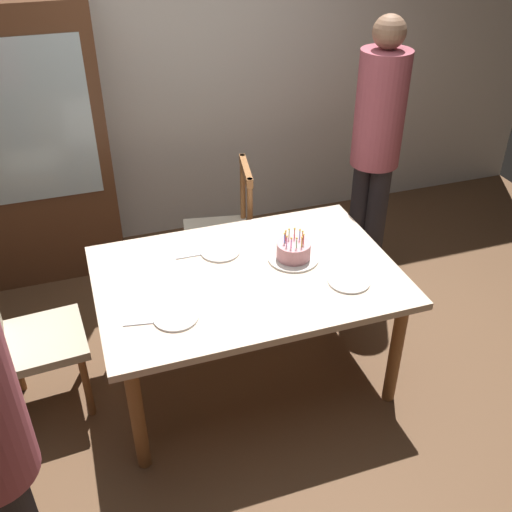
{
  "coord_description": "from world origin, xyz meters",
  "views": [
    {
      "loc": [
        -0.78,
        -2.45,
        2.53
      ],
      "look_at": [
        0.05,
        0.0,
        0.83
      ],
      "focal_mm": 41.35,
      "sensor_mm": 36.0,
      "label": 1
    }
  ],
  "objects_px": {
    "chair_upholstered": "(20,333)",
    "dining_table": "(247,285)",
    "plate_far_side": "(220,251)",
    "plate_near_celebrant": "(176,317)",
    "china_cabinet": "(24,149)",
    "plate_near_guest": "(349,281)",
    "birthday_cake": "(293,252)",
    "chair_spindle_back": "(222,234)",
    "person_guest": "(377,140)"
  },
  "relations": [
    {
      "from": "plate_near_guest",
      "to": "chair_upholstered",
      "type": "xyz_separation_m",
      "value": [
        -1.66,
        0.37,
        -0.2
      ]
    },
    {
      "from": "chair_spindle_back",
      "to": "dining_table",
      "type": "bearing_deg",
      "value": -96.29
    },
    {
      "from": "plate_far_side",
      "to": "dining_table",
      "type": "bearing_deg",
      "value": -71.92
    },
    {
      "from": "dining_table",
      "to": "plate_far_side",
      "type": "distance_m",
      "value": 0.27
    },
    {
      "from": "dining_table",
      "to": "plate_far_side",
      "type": "relative_size",
      "value": 7.25
    },
    {
      "from": "chair_spindle_back",
      "to": "person_guest",
      "type": "relative_size",
      "value": 0.52
    },
    {
      "from": "plate_near_guest",
      "to": "person_guest",
      "type": "relative_size",
      "value": 0.12
    },
    {
      "from": "birthday_cake",
      "to": "person_guest",
      "type": "bearing_deg",
      "value": 38.95
    },
    {
      "from": "birthday_cake",
      "to": "china_cabinet",
      "type": "distance_m",
      "value": 2.04
    },
    {
      "from": "plate_near_celebrant",
      "to": "plate_far_side",
      "type": "xyz_separation_m",
      "value": [
        0.36,
        0.49,
        0.0
      ]
    },
    {
      "from": "chair_spindle_back",
      "to": "china_cabinet",
      "type": "height_order",
      "value": "china_cabinet"
    },
    {
      "from": "plate_near_celebrant",
      "to": "chair_spindle_back",
      "type": "relative_size",
      "value": 0.23
    },
    {
      "from": "dining_table",
      "to": "china_cabinet",
      "type": "distance_m",
      "value": 1.92
    },
    {
      "from": "plate_near_celebrant",
      "to": "chair_spindle_back",
      "type": "height_order",
      "value": "chair_spindle_back"
    },
    {
      "from": "plate_near_celebrant",
      "to": "person_guest",
      "type": "xyz_separation_m",
      "value": [
        1.56,
        0.97,
        0.32
      ]
    },
    {
      "from": "plate_far_side",
      "to": "china_cabinet",
      "type": "height_order",
      "value": "china_cabinet"
    },
    {
      "from": "chair_upholstered",
      "to": "person_guest",
      "type": "relative_size",
      "value": 0.52
    },
    {
      "from": "plate_near_celebrant",
      "to": "birthday_cake",
      "type": "bearing_deg",
      "value": 22.12
    },
    {
      "from": "birthday_cake",
      "to": "chair_spindle_back",
      "type": "relative_size",
      "value": 0.29
    },
    {
      "from": "birthday_cake",
      "to": "person_guest",
      "type": "relative_size",
      "value": 0.15
    },
    {
      "from": "person_guest",
      "to": "dining_table",
      "type": "bearing_deg",
      "value": -147.04
    },
    {
      "from": "plate_near_celebrant",
      "to": "china_cabinet",
      "type": "distance_m",
      "value": 1.92
    },
    {
      "from": "chair_upholstered",
      "to": "china_cabinet",
      "type": "xyz_separation_m",
      "value": [
        0.11,
        1.43,
        0.42
      ]
    },
    {
      "from": "dining_table",
      "to": "chair_spindle_back",
      "type": "distance_m",
      "value": 0.88
    },
    {
      "from": "plate_far_side",
      "to": "chair_spindle_back",
      "type": "xyz_separation_m",
      "value": [
        0.17,
        0.61,
        -0.28
      ]
    },
    {
      "from": "birthday_cake",
      "to": "plate_near_celebrant",
      "type": "bearing_deg",
      "value": -157.88
    },
    {
      "from": "person_guest",
      "to": "chair_spindle_back",
      "type": "bearing_deg",
      "value": 172.98
    },
    {
      "from": "birthday_cake",
      "to": "plate_far_side",
      "type": "bearing_deg",
      "value": 151.75
    },
    {
      "from": "birthday_cake",
      "to": "chair_upholstered",
      "type": "bearing_deg",
      "value": 176.85
    },
    {
      "from": "birthday_cake",
      "to": "plate_far_side",
      "type": "xyz_separation_m",
      "value": [
        -0.36,
        0.2,
        -0.04
      ]
    },
    {
      "from": "plate_far_side",
      "to": "china_cabinet",
      "type": "bearing_deg",
      "value": 127.16
    },
    {
      "from": "dining_table",
      "to": "chair_spindle_back",
      "type": "relative_size",
      "value": 1.68
    },
    {
      "from": "chair_spindle_back",
      "to": "plate_near_guest",
      "type": "bearing_deg",
      "value": -70.79
    },
    {
      "from": "dining_table",
      "to": "plate_near_guest",
      "type": "relative_size",
      "value": 7.25
    },
    {
      "from": "chair_upholstered",
      "to": "dining_table",
      "type": "bearing_deg",
      "value": -6.25
    },
    {
      "from": "dining_table",
      "to": "plate_near_guest",
      "type": "height_order",
      "value": "plate_near_guest"
    },
    {
      "from": "plate_far_side",
      "to": "plate_near_guest",
      "type": "height_order",
      "value": "same"
    },
    {
      "from": "chair_spindle_back",
      "to": "china_cabinet",
      "type": "xyz_separation_m",
      "value": [
        -1.17,
        0.7,
        0.49
      ]
    },
    {
      "from": "plate_near_celebrant",
      "to": "chair_spindle_back",
      "type": "distance_m",
      "value": 1.25
    },
    {
      "from": "plate_near_guest",
      "to": "china_cabinet",
      "type": "bearing_deg",
      "value": 130.77
    },
    {
      "from": "plate_near_guest",
      "to": "chair_upholstered",
      "type": "bearing_deg",
      "value": 167.33
    },
    {
      "from": "dining_table",
      "to": "plate_near_guest",
      "type": "bearing_deg",
      "value": -27.05
    },
    {
      "from": "plate_near_guest",
      "to": "chair_spindle_back",
      "type": "distance_m",
      "value": 1.2
    },
    {
      "from": "plate_near_celebrant",
      "to": "plate_far_side",
      "type": "bearing_deg",
      "value": 53.7
    },
    {
      "from": "plate_far_side",
      "to": "person_guest",
      "type": "distance_m",
      "value": 1.34
    },
    {
      "from": "plate_near_guest",
      "to": "person_guest",
      "type": "xyz_separation_m",
      "value": [
        0.65,
        0.97,
        0.32
      ]
    },
    {
      "from": "birthday_cake",
      "to": "plate_far_side",
      "type": "height_order",
      "value": "birthday_cake"
    },
    {
      "from": "birthday_cake",
      "to": "plate_far_side",
      "type": "distance_m",
      "value": 0.41
    },
    {
      "from": "chair_spindle_back",
      "to": "china_cabinet",
      "type": "distance_m",
      "value": 1.45
    },
    {
      "from": "chair_spindle_back",
      "to": "chair_upholstered",
      "type": "relative_size",
      "value": 1.0
    }
  ]
}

